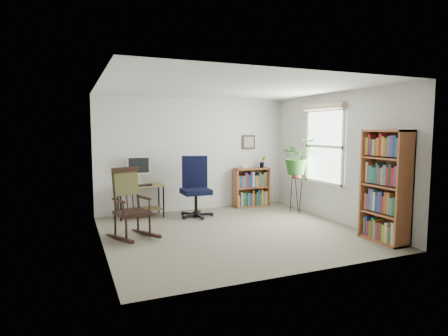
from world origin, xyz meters
name	(u,v)px	position (x,y,z in m)	size (l,w,h in m)	color
floor	(233,232)	(0.00, 0.00, 0.00)	(4.20, 4.00, 0.00)	gray
ceiling	(233,88)	(0.00, 0.00, 2.40)	(4.20, 4.00, 0.00)	silver
wall_back	(195,154)	(0.00, 2.00, 1.20)	(4.20, 0.00, 2.40)	silver
wall_front	(303,174)	(0.00, -2.00, 1.20)	(4.20, 0.00, 2.40)	silver
wall_left	(100,166)	(-2.10, 0.00, 1.20)	(0.00, 4.00, 2.40)	silver
wall_right	(336,158)	(2.10, 0.00, 1.20)	(0.00, 4.00, 2.40)	silver
window	(324,146)	(2.06, 0.30, 1.40)	(0.12, 1.20, 1.50)	white
desk	(141,201)	(-1.24, 1.70, 0.32)	(0.89, 0.49, 0.64)	olive
monitor	(139,170)	(-1.24, 1.84, 0.92)	(0.46, 0.16, 0.56)	silver
keyboard	(141,185)	(-1.24, 1.58, 0.65)	(0.40, 0.15, 0.03)	black
office_chair	(196,186)	(-0.23, 1.30, 0.61)	(0.67, 0.67, 1.22)	black
rocking_chair	(132,203)	(-1.62, 0.27, 0.57)	(0.59, 0.99, 1.14)	black
low_bookshelf	(251,187)	(1.26, 1.82, 0.43)	(0.82, 0.27, 0.87)	#9A5532
tall_bookshelf	(385,186)	(1.92, -1.38, 0.86)	(0.32, 0.75, 1.72)	#9A5532
plant_stand	(296,192)	(1.80, 0.84, 0.44)	(0.24, 0.24, 0.87)	black
spider_plant	(297,139)	(1.80, 0.84, 1.54)	(1.69, 1.88, 1.46)	#285C20
potted_plant_small	(262,165)	(1.54, 1.83, 0.92)	(0.13, 0.24, 0.11)	#285C20
framed_picture	(249,142)	(1.26, 1.97, 1.45)	(0.32, 0.04, 0.32)	black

